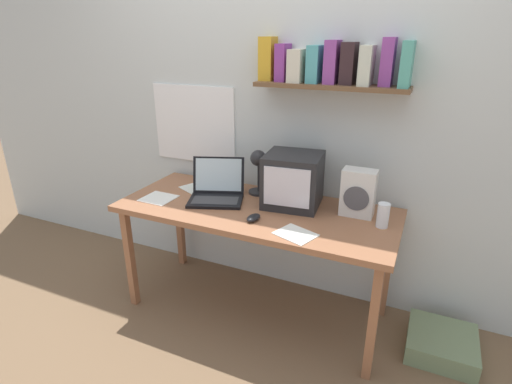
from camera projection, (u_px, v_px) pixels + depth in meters
ground_plane at (256, 308)px, 2.64m from camera, size 12.00×12.00×0.00m
back_wall at (283, 99)px, 2.50m from camera, size 5.60×0.24×2.60m
corner_desk at (256, 217)px, 2.40m from camera, size 1.65×0.69×0.72m
crt_monitor at (293, 180)px, 2.36m from camera, size 0.35×0.34×0.31m
laptop at (217, 189)px, 2.49m from camera, size 0.41×0.39×0.24m
desk_lamp at (258, 166)px, 2.48m from camera, size 0.14×0.17×0.30m
juice_glass at (383, 216)px, 2.12m from camera, size 0.06×0.06×0.13m
space_heater at (358, 193)px, 2.23m from camera, size 0.19×0.12×0.27m
computer_mouse at (253, 218)px, 2.21m from camera, size 0.07×0.11×0.03m
loose_paper_near_monitor at (296, 234)px, 2.05m from camera, size 0.24×0.22×0.00m
loose_paper_near_laptop at (198, 188)px, 2.67m from camera, size 0.25×0.25×0.00m
open_notebook at (159, 198)px, 2.50m from camera, size 0.20×0.19×0.00m
floor_cushion at (441, 344)px, 2.25m from camera, size 0.37×0.37×0.12m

